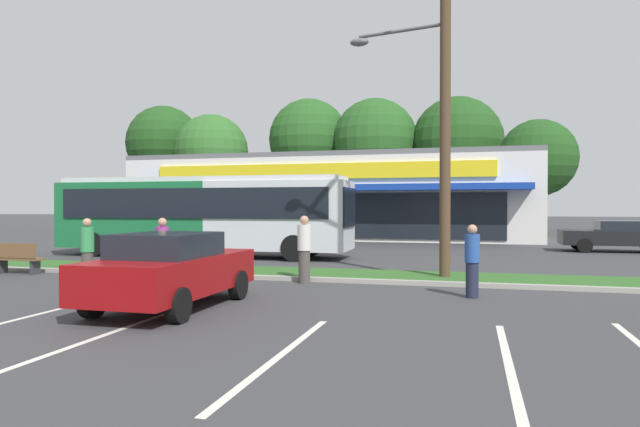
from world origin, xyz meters
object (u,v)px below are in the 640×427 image
at_px(bus_stop_bench, 17,258).
at_px(pedestrian_mid, 87,251).
at_px(car_1, 188,229).
at_px(pedestrian_by_pole, 472,261).
at_px(city_bus, 203,214).
at_px(utility_pole, 440,91).
at_px(car_2, 171,269).
at_px(pedestrian_far, 162,251).
at_px(pedestrian_near_bench, 304,249).
at_px(car_0, 618,236).

distance_m(bus_stop_bench, pedestrian_mid, 3.69).
relative_size(car_1, pedestrian_by_pole, 2.53).
relative_size(pedestrian_by_pole, pedestrian_mid, 0.95).
xyz_separation_m(city_bus, pedestrian_mid, (0.75, -8.24, -0.89)).
bearing_deg(utility_pole, car_1, 139.24).
height_order(bus_stop_bench, car_2, car_2).
relative_size(car_2, pedestrian_far, 2.44).
height_order(city_bus, pedestrian_far, city_bus).
relative_size(bus_stop_bench, pedestrian_mid, 0.92).
bearing_deg(bus_stop_bench, pedestrian_far, 172.27).
bearing_deg(utility_pole, pedestrian_mid, -161.36).
xyz_separation_m(city_bus, car_1, (-4.57, 7.24, -0.96)).
relative_size(car_2, pedestrian_near_bench, 2.36).
xyz_separation_m(city_bus, car_2, (4.80, -10.96, -0.98)).
xyz_separation_m(bus_stop_bench, car_1, (-1.86, 14.24, 0.30)).
xyz_separation_m(bus_stop_bench, car_0, (19.81, 13.87, 0.24)).
bearing_deg(pedestrian_mid, car_2, -86.40).
distance_m(bus_stop_bench, pedestrian_far, 5.47).
bearing_deg(pedestrian_mid, city_bus, 42.69).
bearing_deg(pedestrian_near_bench, pedestrian_far, -37.05).
distance_m(car_2, pedestrian_near_bench, 4.57).
height_order(car_0, car_2, car_2).
xyz_separation_m(pedestrian_by_pole, pedestrian_far, (-8.00, 0.31, 0.05)).
bearing_deg(pedestrian_mid, pedestrian_near_bench, -36.80).
distance_m(car_0, pedestrian_by_pole, 16.22).
height_order(utility_pole, pedestrian_far, utility_pole).
height_order(car_1, pedestrian_near_bench, pedestrian_near_bench).
relative_size(city_bus, pedestrian_mid, 7.07).
distance_m(car_0, car_1, 21.67).
xyz_separation_m(pedestrian_mid, pedestrian_far, (1.95, 0.51, 0.00)).
height_order(car_2, pedestrian_mid, pedestrian_mid).
xyz_separation_m(car_0, pedestrian_near_bench, (-10.75, -13.54, 0.17)).
height_order(utility_pole, pedestrian_by_pole, utility_pole).
bearing_deg(car_2, city_bus, 23.66).
bearing_deg(pedestrian_far, city_bus, -132.21).
relative_size(car_0, car_1, 1.14).
distance_m(bus_stop_bench, car_2, 8.50).
bearing_deg(car_1, car_2, 117.23).
xyz_separation_m(car_1, car_2, (9.37, -18.21, -0.02)).
distance_m(utility_pole, car_1, 19.53).
distance_m(utility_pole, city_bus, 11.66).
bearing_deg(bus_stop_bench, pedestrian_mid, 160.23).
relative_size(utility_pole, car_1, 2.35).
relative_size(car_1, pedestrian_near_bench, 2.31).
bearing_deg(pedestrian_near_bench, car_1, -105.20).
height_order(city_bus, pedestrian_mid, city_bus).
bearing_deg(bus_stop_bench, pedestrian_by_pole, 175.56).
xyz_separation_m(car_2, pedestrian_mid, (-4.06, 2.73, 0.09)).
relative_size(car_2, pedestrian_by_pole, 2.59).
bearing_deg(car_1, bus_stop_bench, 97.42).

